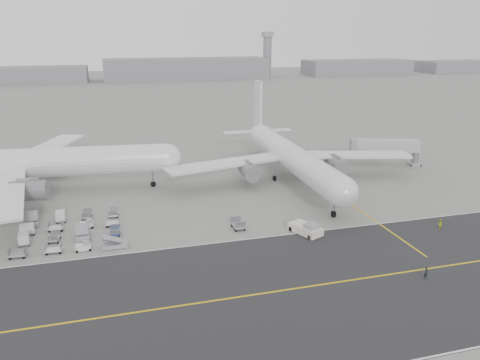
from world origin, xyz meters
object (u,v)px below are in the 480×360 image
object	(u,v)px
airliner_b	(290,156)
ground_crew_a	(426,273)
pushback_tug	(306,229)
control_tower	(267,53)
jet_bridge	(386,147)
ground_crew_b	(440,224)
airliner_a	(27,164)

from	to	relation	value
airliner_b	ground_crew_a	bearing A→B (deg)	-87.03
airliner_b	pushback_tug	distance (m)	28.97
control_tower	pushback_tug	world-z (taller)	control_tower
jet_bridge	ground_crew_b	bearing A→B (deg)	-90.63
jet_bridge	ground_crew_b	xyz separation A→B (m)	(-12.60, -36.78, -3.67)
airliner_b	ground_crew_b	bearing A→B (deg)	-64.88
airliner_a	ground_crew_a	size ratio (longest dim) A/B	36.07
control_tower	pushback_tug	xyz separation A→B (m)	(-83.59, -267.66, -15.40)
control_tower	airliner_b	size ratio (longest dim) A/B	0.56
control_tower	ground_crew_b	bearing A→B (deg)	-102.77
control_tower	pushback_tug	size ratio (longest dim) A/B	4.30
airliner_a	jet_bridge	world-z (taller)	airliner_a
control_tower	pushback_tug	distance (m)	280.83
pushback_tug	ground_crew_a	xyz separation A→B (m)	(9.50, -17.51, -0.01)
ground_crew_a	airliner_a	bearing A→B (deg)	113.14
pushback_tug	ground_crew_a	distance (m)	19.92
control_tower	airliner_a	world-z (taller)	control_tower
ground_crew_a	ground_crew_b	world-z (taller)	ground_crew_a
control_tower	airliner_b	distance (m)	252.06
control_tower	ground_crew_b	distance (m)	278.95
ground_crew_a	ground_crew_b	size ratio (longest dim) A/B	1.00
pushback_tug	ground_crew_b	size ratio (longest dim) A/B	4.29
airliner_a	jet_bridge	bearing A→B (deg)	-84.24
airliner_a	airliner_b	bearing A→B (deg)	-90.20
pushback_tug	airliner_b	bearing A→B (deg)	51.80
airliner_b	jet_bridge	distance (m)	27.40
airliner_b	control_tower	bearing A→B (deg)	73.24
jet_bridge	ground_crew_a	xyz separation A→B (m)	(-25.12, -50.31, -3.66)
control_tower	pushback_tug	bearing A→B (deg)	-107.34
ground_crew_a	ground_crew_b	bearing A→B (deg)	23.24
airliner_b	ground_crew_a	size ratio (longest dim) A/B	32.81
pushback_tug	jet_bridge	world-z (taller)	jet_bridge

